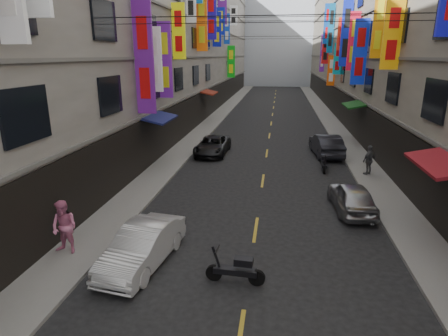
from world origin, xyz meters
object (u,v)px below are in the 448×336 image
(scooter_crossing, at_px, (236,270))
(scooter_far_right, at_px, (324,163))
(car_right_mid, at_px, (352,197))
(car_right_far, at_px, (326,145))
(pedestrian_lfar, at_px, (64,227))
(car_left_far, at_px, (213,146))
(pedestrian_rfar, at_px, (369,160))
(car_left_mid, at_px, (143,246))

(scooter_crossing, bearing_deg, scooter_far_right, -14.08)
(car_right_mid, bearing_deg, car_right_far, -94.20)
(scooter_far_right, relative_size, pedestrian_lfar, 0.97)
(scooter_crossing, distance_m, car_right_mid, 7.53)
(scooter_far_right, relative_size, car_left_far, 0.41)
(pedestrian_rfar, bearing_deg, car_right_mid, 30.12)
(scooter_far_right, height_order, car_left_mid, car_left_mid)
(pedestrian_rfar, bearing_deg, pedestrian_lfar, 0.64)
(car_right_mid, bearing_deg, scooter_far_right, -89.38)
(scooter_far_right, bearing_deg, car_right_far, -94.49)
(car_left_far, xyz_separation_m, car_right_mid, (7.70, -8.77, 0.04))
(pedestrian_lfar, bearing_deg, car_left_mid, 5.69)
(scooter_crossing, distance_m, car_right_far, 16.28)
(scooter_crossing, height_order, scooter_far_right, same)
(car_left_mid, height_order, car_right_far, car_right_far)
(car_left_mid, distance_m, car_left_far, 14.31)
(car_left_mid, bearing_deg, car_right_mid, 44.66)
(car_left_far, xyz_separation_m, pedestrian_lfar, (-2.52, -14.15, 0.45))
(pedestrian_lfar, bearing_deg, scooter_crossing, 1.55)
(scooter_crossing, relative_size, car_left_far, 0.41)
(car_right_mid, relative_size, car_right_far, 0.85)
(car_right_mid, relative_size, pedestrian_rfar, 2.25)
(car_left_far, relative_size, car_right_far, 0.97)
(scooter_far_right, distance_m, car_right_far, 3.64)
(car_left_far, distance_m, car_right_mid, 11.67)
(car_right_mid, xyz_separation_m, car_right_far, (-0.03, 9.55, 0.09))
(car_right_far, bearing_deg, scooter_far_right, 75.96)
(car_right_mid, xyz_separation_m, pedestrian_lfar, (-10.22, -5.38, 0.41))
(pedestrian_rfar, bearing_deg, scooter_crossing, 20.81)
(scooter_crossing, distance_m, car_left_far, 15.28)
(scooter_crossing, height_order, car_right_far, car_right_far)
(pedestrian_rfar, bearing_deg, car_right_far, -107.85)
(scooter_crossing, xyz_separation_m, car_left_far, (-3.35, 14.91, 0.16))
(scooter_far_right, relative_size, car_right_mid, 0.48)
(scooter_crossing, distance_m, pedestrian_rfar, 12.89)
(car_left_mid, xyz_separation_m, pedestrian_rfar, (9.28, 10.70, 0.30))
(scooter_far_right, distance_m, car_left_mid, 13.43)
(scooter_crossing, height_order, car_left_far, car_left_far)
(car_right_far, xyz_separation_m, pedestrian_lfar, (-10.19, -14.93, 0.31))
(pedestrian_lfar, bearing_deg, car_left_far, 88.81)
(car_left_far, bearing_deg, pedestrian_lfar, -98.48)
(car_left_mid, bearing_deg, car_left_far, 99.05)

